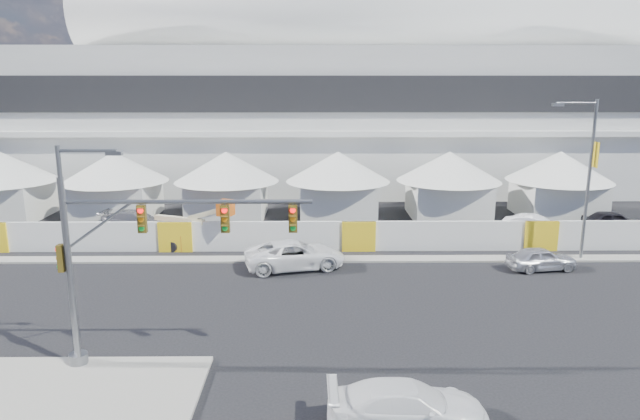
{
  "coord_description": "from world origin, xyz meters",
  "views": [
    {
      "loc": [
        3.11,
        -21.58,
        11.0
      ],
      "look_at": [
        3.41,
        10.0,
        3.79
      ],
      "focal_mm": 32.0,
      "sensor_mm": 36.0,
      "label": 1
    }
  ],
  "objects_px": {
    "lot_car_b": "(614,221)",
    "traffic_mast": "(122,263)",
    "sedan_silver": "(541,259)",
    "lot_car_c": "(136,221)",
    "pickup_near": "(407,406)",
    "streetlight_median": "(73,244)",
    "boom_lift": "(175,233)",
    "lot_car_a": "(535,226)",
    "pickup_curb": "(295,255)",
    "streetlight_curb": "(586,169)"
  },
  "relations": [
    {
      "from": "pickup_curb",
      "to": "traffic_mast",
      "type": "height_order",
      "value": "traffic_mast"
    },
    {
      "from": "lot_car_b",
      "to": "boom_lift",
      "type": "relative_size",
      "value": 0.62
    },
    {
      "from": "lot_car_c",
      "to": "traffic_mast",
      "type": "height_order",
      "value": "traffic_mast"
    },
    {
      "from": "pickup_near",
      "to": "streetlight_median",
      "type": "bearing_deg",
      "value": 71.04
    },
    {
      "from": "boom_lift",
      "to": "lot_car_a",
      "type": "bearing_deg",
      "value": 27.47
    },
    {
      "from": "lot_car_a",
      "to": "streetlight_median",
      "type": "relative_size",
      "value": 0.52
    },
    {
      "from": "pickup_near",
      "to": "streetlight_curb",
      "type": "bearing_deg",
      "value": -38.27
    },
    {
      "from": "sedan_silver",
      "to": "lot_car_c",
      "type": "height_order",
      "value": "lot_car_c"
    },
    {
      "from": "pickup_curb",
      "to": "lot_car_b",
      "type": "height_order",
      "value": "pickup_curb"
    },
    {
      "from": "traffic_mast",
      "to": "boom_lift",
      "type": "distance_m",
      "value": 17.09
    },
    {
      "from": "sedan_silver",
      "to": "streetlight_median",
      "type": "distance_m",
      "value": 25.64
    },
    {
      "from": "traffic_mast",
      "to": "streetlight_median",
      "type": "xyz_separation_m",
      "value": [
        -1.66,
        -0.23,
        0.83
      ]
    },
    {
      "from": "lot_car_a",
      "to": "streetlight_median",
      "type": "bearing_deg",
      "value": 157.06
    },
    {
      "from": "lot_car_a",
      "to": "streetlight_curb",
      "type": "height_order",
      "value": "streetlight_curb"
    },
    {
      "from": "traffic_mast",
      "to": "pickup_near",
      "type": "bearing_deg",
      "value": -21.96
    },
    {
      "from": "pickup_near",
      "to": "lot_car_c",
      "type": "height_order",
      "value": "lot_car_c"
    },
    {
      "from": "pickup_near",
      "to": "traffic_mast",
      "type": "height_order",
      "value": "traffic_mast"
    },
    {
      "from": "sedan_silver",
      "to": "streetlight_median",
      "type": "relative_size",
      "value": 0.47
    },
    {
      "from": "lot_car_a",
      "to": "traffic_mast",
      "type": "xyz_separation_m",
      "value": [
        -23.18,
        -19.08,
        3.51
      ]
    },
    {
      "from": "lot_car_c",
      "to": "streetlight_median",
      "type": "xyz_separation_m",
      "value": [
        4.42,
        -21.02,
        4.33
      ]
    },
    {
      "from": "lot_car_a",
      "to": "sedan_silver",
      "type": "bearing_deg",
      "value": -168.89
    },
    {
      "from": "lot_car_b",
      "to": "lot_car_c",
      "type": "height_order",
      "value": "lot_car_b"
    },
    {
      "from": "pickup_curb",
      "to": "lot_car_b",
      "type": "bearing_deg",
      "value": -83.47
    },
    {
      "from": "sedan_silver",
      "to": "lot_car_a",
      "type": "relative_size",
      "value": 0.91
    },
    {
      "from": "lot_car_a",
      "to": "traffic_mast",
      "type": "bearing_deg",
      "value": 158.65
    },
    {
      "from": "pickup_curb",
      "to": "lot_car_a",
      "type": "relative_size",
      "value": 1.33
    },
    {
      "from": "lot_car_a",
      "to": "traffic_mast",
      "type": "distance_m",
      "value": 30.23
    },
    {
      "from": "sedan_silver",
      "to": "pickup_near",
      "type": "bearing_deg",
      "value": 138.07
    },
    {
      "from": "lot_car_c",
      "to": "traffic_mast",
      "type": "distance_m",
      "value": 21.94
    },
    {
      "from": "pickup_curb",
      "to": "lot_car_a",
      "type": "bearing_deg",
      "value": -80.49
    },
    {
      "from": "lot_car_c",
      "to": "streetlight_median",
      "type": "distance_m",
      "value": 21.91
    },
    {
      "from": "lot_car_b",
      "to": "streetlight_curb",
      "type": "bearing_deg",
      "value": 142.6
    },
    {
      "from": "boom_lift",
      "to": "pickup_near",
      "type": "bearing_deg",
      "value": -37.25
    },
    {
      "from": "traffic_mast",
      "to": "lot_car_b",
      "type": "bearing_deg",
      "value": 34.51
    },
    {
      "from": "pickup_near",
      "to": "streetlight_median",
      "type": "xyz_separation_m",
      "value": [
        -11.92,
        3.91,
        4.33
      ]
    },
    {
      "from": "pickup_near",
      "to": "lot_car_c",
      "type": "relative_size",
      "value": 1.0
    },
    {
      "from": "pickup_near",
      "to": "traffic_mast",
      "type": "bearing_deg",
      "value": 67.23
    },
    {
      "from": "lot_car_a",
      "to": "boom_lift",
      "type": "xyz_separation_m",
      "value": [
        -25.3,
        -2.44,
        0.22
      ]
    },
    {
      "from": "pickup_near",
      "to": "streetlight_curb",
      "type": "distance_m",
      "value": 22.78
    },
    {
      "from": "lot_car_b",
      "to": "streetlight_median",
      "type": "relative_size",
      "value": 0.53
    },
    {
      "from": "lot_car_b",
      "to": "traffic_mast",
      "type": "relative_size",
      "value": 0.47
    },
    {
      "from": "pickup_near",
      "to": "boom_lift",
      "type": "height_order",
      "value": "boom_lift"
    },
    {
      "from": "pickup_curb",
      "to": "boom_lift",
      "type": "bearing_deg",
      "value": 47.34
    },
    {
      "from": "traffic_mast",
      "to": "streetlight_median",
      "type": "relative_size",
      "value": 1.11
    },
    {
      "from": "sedan_silver",
      "to": "pickup_curb",
      "type": "bearing_deg",
      "value": 80.0
    },
    {
      "from": "pickup_near",
      "to": "lot_car_a",
      "type": "xyz_separation_m",
      "value": [
        12.92,
        23.22,
        -0.01
      ]
    },
    {
      "from": "traffic_mast",
      "to": "streetlight_median",
      "type": "distance_m",
      "value": 1.87
    },
    {
      "from": "lot_car_b",
      "to": "streetlight_curb",
      "type": "height_order",
      "value": "streetlight_curb"
    },
    {
      "from": "traffic_mast",
      "to": "lot_car_c",
      "type": "bearing_deg",
      "value": 106.28
    },
    {
      "from": "sedan_silver",
      "to": "streetlight_median",
      "type": "height_order",
      "value": "streetlight_median"
    }
  ]
}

